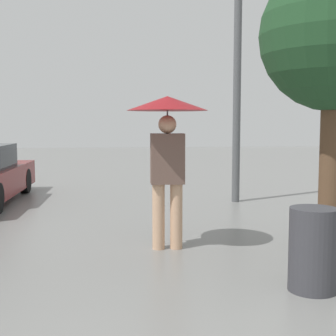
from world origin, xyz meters
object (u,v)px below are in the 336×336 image
object	(u,v)px
tree	(336,39)
trash_bin	(313,250)
street_lamp	(238,41)
pedestrian	(167,132)

from	to	relation	value
tree	trash_bin	xyz separation A→B (m)	(-0.70, -1.18, -2.23)
tree	street_lamp	bearing A→B (deg)	93.19
tree	street_lamp	distance (m)	4.06
street_lamp	trash_bin	size ratio (longest dim) A/B	6.35
street_lamp	tree	bearing A→B (deg)	-86.81
tree	trash_bin	bearing A→B (deg)	-120.70
pedestrian	street_lamp	xyz separation A→B (m)	(1.75, 3.52, 1.76)
street_lamp	trash_bin	world-z (taller)	street_lamp
tree	street_lamp	size ratio (longest dim) A/B	0.69
tree	street_lamp	xyz separation A→B (m)	(-0.22, 4.00, 0.65)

